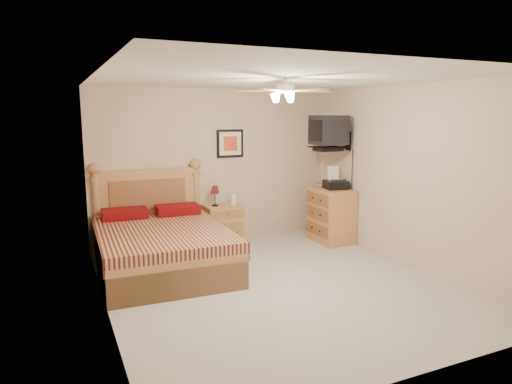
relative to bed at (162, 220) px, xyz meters
The scene contains 17 objects.
floor 1.75m from the bed, 44.34° to the right, with size 4.50×4.50×0.00m, color #AAA49A.
ceiling 2.41m from the bed, 44.34° to the right, with size 4.00×4.50×0.04m, color white.
wall_back 1.70m from the bed, 44.60° to the left, with size 4.00×0.04×2.50m, color #C7AC92.
wall_front 3.60m from the bed, 71.22° to the right, with size 4.00×0.04×2.50m, color #C7AC92.
wall_left 1.51m from the bed, 127.33° to the right, with size 0.04×4.50×2.50m, color #C7AC92.
wall_right 3.38m from the bed, 19.60° to the right, with size 0.04×4.50×2.50m, color #C7AC92.
bed is the anchor object (origin of this frame).
nightstand 1.54m from the bed, 36.45° to the left, with size 0.59×0.44×0.64m, color #B2703D.
table_lamp 1.41m from the bed, 40.48° to the left, with size 0.18×0.18×0.33m, color #5A1218, non-canonical shape.
lotion_bottle 1.62m from the bed, 32.36° to the left, with size 0.09×0.09×0.22m, color white.
framed_picture 2.02m from the bed, 38.09° to the left, with size 0.46×0.04×0.46m, color black.
dresser 2.90m from the bed, ahead, with size 0.53×0.76×0.89m, color #A56942.
fax_machine 2.95m from the bed, ahead, with size 0.34×0.36×0.36m, color black, non-canonical shape.
magazine_lower 2.88m from the bed, 11.39° to the left, with size 0.21×0.28×0.03m, color beige.
magazine_upper 2.89m from the bed, 11.69° to the left, with size 0.21×0.28×0.02m, color gray.
wall_tv 3.11m from the bed, ahead, with size 0.56×0.46×0.58m, color black, non-canonical shape.
ceiling_fan 2.41m from the bed, 49.04° to the right, with size 1.14×1.14×0.28m, color white, non-canonical shape.
Camera 1 is at (-2.45, -4.81, 2.11)m, focal length 32.00 mm.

